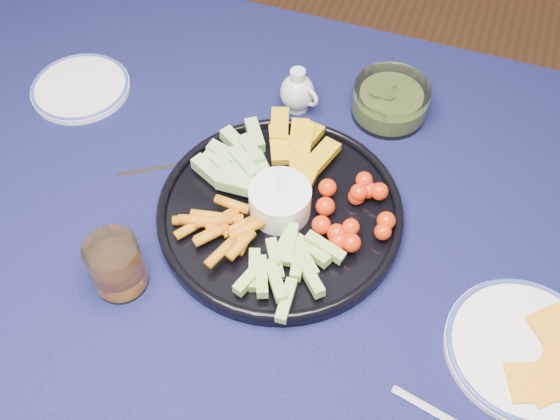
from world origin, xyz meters
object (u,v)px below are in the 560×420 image
(juice_tumbler, at_px, (117,267))
(crudite_platter, at_px, (278,208))
(creamer_pitcher, at_px, (298,92))
(cheese_plate, at_px, (525,348))
(dining_table, at_px, (269,262))
(side_plate_extra, at_px, (80,87))
(pickle_bowl, at_px, (390,102))

(juice_tumbler, bearing_deg, crudite_platter, 47.13)
(creamer_pitcher, relative_size, cheese_plate, 0.39)
(dining_table, bearing_deg, side_plate_extra, 157.66)
(dining_table, relative_size, pickle_bowl, 12.59)
(crudite_platter, xyz_separation_m, pickle_bowl, (0.11, 0.28, 0.01))
(cheese_plate, bearing_deg, creamer_pitcher, 142.48)
(crudite_platter, height_order, creamer_pitcher, crudite_platter)
(crudite_platter, bearing_deg, creamer_pitcher, 101.97)
(crudite_platter, distance_m, creamer_pitcher, 0.24)
(pickle_bowl, distance_m, side_plate_extra, 0.56)
(juice_tumbler, bearing_deg, pickle_bowl, 58.91)
(dining_table, bearing_deg, crudite_platter, 84.13)
(dining_table, xyz_separation_m, side_plate_extra, (-0.43, 0.18, 0.10))
(dining_table, distance_m, juice_tumbler, 0.26)
(crudite_platter, distance_m, pickle_bowl, 0.30)
(cheese_plate, bearing_deg, crudite_platter, 165.64)
(creamer_pitcher, bearing_deg, juice_tumbler, -106.21)
(dining_table, distance_m, pickle_bowl, 0.35)
(creamer_pitcher, bearing_deg, dining_table, -80.24)
(pickle_bowl, distance_m, juice_tumbler, 0.54)
(juice_tumbler, bearing_deg, side_plate_extra, 128.55)
(pickle_bowl, bearing_deg, juice_tumbler, -121.09)
(creamer_pitcher, height_order, cheese_plate, creamer_pitcher)
(juice_tumbler, relative_size, side_plate_extra, 0.51)
(crudite_platter, bearing_deg, pickle_bowl, 68.99)
(crudite_platter, relative_size, side_plate_extra, 2.13)
(pickle_bowl, xyz_separation_m, juice_tumbler, (-0.28, -0.47, 0.01))
(creamer_pitcher, bearing_deg, side_plate_extra, -166.40)
(pickle_bowl, bearing_deg, crudite_platter, -111.01)
(dining_table, xyz_separation_m, creamer_pitcher, (-0.05, 0.27, 0.12))
(dining_table, height_order, cheese_plate, cheese_plate)
(dining_table, xyz_separation_m, cheese_plate, (0.39, -0.06, 0.10))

